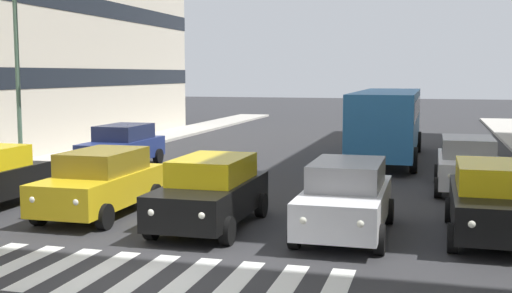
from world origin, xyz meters
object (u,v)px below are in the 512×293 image
Objects in this scene: car_1 at (346,197)px; street_lamp_right at (28,55)px; car_0 at (493,200)px; bus_behind_traffic at (388,117)px; car_row2_1 at (123,146)px; car_3 at (101,182)px; car_row2_0 at (467,164)px; car_2 at (211,192)px.

car_1 is 0.64× the size of street_lamp_right.
street_lamp_right is (15.53, -5.17, 3.54)m from car_0.
car_0 is at bearing 103.87° from bus_behind_traffic.
street_lamp_right is at bearing 51.82° from car_row2_1.
car_3 and car_row2_0 have the same top height.
bus_behind_traffic is 14.90m from street_lamp_right.
car_1 is 0.42× the size of bus_behind_traffic.
car_row2_1 is at bearing -66.87° from car_3.
car_1 is 13.19m from car_row2_1.
car_3 is 14.91m from bus_behind_traffic.
car_row2_0 is 13.17m from car_row2_1.
street_lamp_right is (12.26, -5.73, 3.54)m from car_1.
bus_behind_traffic reaches higher than car_0.
car_0 is 13.68m from bus_behind_traffic.
car_row2_0 and car_row2_1 have the same top height.
street_lamp_right is at bearing 33.37° from bus_behind_traffic.
car_row2_1 is at bearing -128.18° from street_lamp_right.
car_2 and car_row2_0 have the same top height.
car_1 and car_row2_0 have the same top height.
car_3 is 1.00× the size of car_row2_0.
bus_behind_traffic reaches higher than car_3.
car_row2_1 is (3.46, -8.10, 0.00)m from car_3.
car_3 is at bearing 137.19° from street_lamp_right.
car_row2_0 is 7.73m from bus_behind_traffic.
car_1 is 1.00× the size of car_row2_0.
car_3 is at bearing -9.80° from car_2.
bus_behind_traffic is (-10.04, -5.24, 0.97)m from car_row2_1.
bus_behind_traffic is at bearing -76.13° from car_0.
street_lamp_right reaches higher than car_row2_1.
car_2 is 0.64× the size of street_lamp_right.
car_0 and car_row2_0 have the same top height.
car_0 is 16.75m from street_lamp_right.
street_lamp_right is (2.23, 2.83, 3.54)m from car_row2_1.
car_2 is 1.00× the size of car_3.
bus_behind_traffic is (3.01, -7.06, 0.97)m from car_row2_0.
car_0 is at bearing 92.41° from car_row2_0.
car_0 is 6.59m from car_2.
bus_behind_traffic is at bearing -116.24° from car_3.
car_row2_1 is at bearing 27.59° from bus_behind_traffic.
car_1 is 7.39m from car_row2_0.
bus_behind_traffic is (0.00, -13.80, 0.97)m from car_1.
car_row2_0 is (-9.59, -6.29, 0.00)m from car_3.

